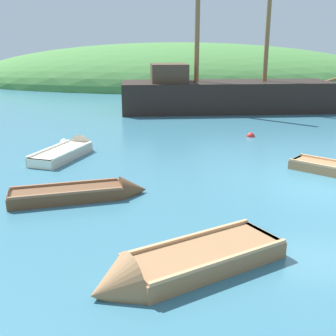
{
  "coord_description": "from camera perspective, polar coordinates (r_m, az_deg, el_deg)",
  "views": [
    {
      "loc": [
        -3.52,
        -12.05,
        4.08
      ],
      "look_at": [
        -4.75,
        1.16,
        0.13
      ],
      "focal_mm": 44.43,
      "sensor_mm": 36.0,
      "label": 1
    }
  ],
  "objects": [
    {
      "name": "rowboat_outer_left",
      "position": [
        11.72,
        -11.08,
        -3.6
      ],
      "size": [
        3.81,
        2.18,
        0.87
      ],
      "rotation": [
        0.0,
        0.0,
        0.37
      ],
      "color": "brown",
      "rests_on": "ground"
    },
    {
      "name": "rowboat_far",
      "position": [
        7.87,
        1.03,
        -13.7
      ],
      "size": [
        3.82,
        3.25,
        1.14
      ],
      "rotation": [
        0.0,
        0.0,
        3.78
      ],
      "color": "#9E7047",
      "rests_on": "ground"
    },
    {
      "name": "rowboat_near_dock",
      "position": [
        16.41,
        -13.34,
        2.12
      ],
      "size": [
        1.79,
        3.7,
        1.02
      ],
      "rotation": [
        0.0,
        0.0,
        1.35
      ],
      "color": "beige",
      "rests_on": "ground"
    },
    {
      "name": "ground_plane",
      "position": [
        13.2,
        20.53,
        -2.52
      ],
      "size": [
        120.0,
        120.0,
        0.0
      ],
      "primitive_type": "plane",
      "color": "teal"
    },
    {
      "name": "buoy_red",
      "position": [
        19.62,
        11.26,
        4.25
      ],
      "size": [
        0.38,
        0.38,
        0.38
      ],
      "primitive_type": "sphere",
      "color": "red",
      "rests_on": "ground"
    },
    {
      "name": "sailing_ship",
      "position": [
        27.11,
        7.73,
        9.29
      ],
      "size": [
        16.03,
        6.14,
        12.61
      ],
      "rotation": [
        0.0,
        0.0,
        0.17
      ],
      "color": "black",
      "rests_on": "ground"
    },
    {
      "name": "buoy_white",
      "position": [
        18.58,
        -14.07,
        3.39
      ],
      "size": [
        0.36,
        0.36,
        0.36
      ],
      "primitive_type": "sphere",
      "color": "white",
      "rests_on": "ground"
    },
    {
      "name": "shore_hill",
      "position": [
        47.23,
        1.28,
        11.61
      ],
      "size": [
        47.57,
        23.49,
        8.65
      ],
      "primitive_type": "ellipsoid",
      "color": "#477F3D",
      "rests_on": "ground"
    }
  ]
}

